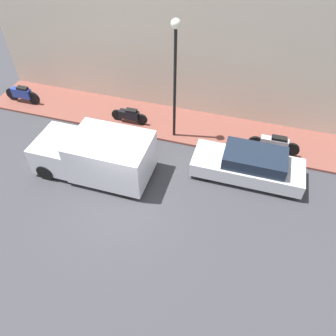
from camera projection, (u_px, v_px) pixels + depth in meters
ground_plane at (127, 193)px, 12.47m from camera, size 60.00×60.00×0.00m
sidewalk at (163, 122)px, 15.57m from camera, size 2.55×17.59×0.11m
building_facade at (172, 37)px, 14.08m from camera, size 0.30×17.59×7.09m
parked_car at (249, 165)px, 12.67m from camera, size 1.62×4.26×1.28m
delivery_van at (95, 155)px, 12.64m from camera, size 2.09×4.56×1.81m
motorcycle_blue at (22, 94)px, 16.37m from camera, size 0.30×1.88×0.87m
scooter_silver at (274, 144)px, 13.64m from camera, size 0.30×2.12×0.85m
motorcycle_black at (129, 115)px, 15.21m from camera, size 0.30×1.76×0.72m
streetlamp at (175, 63)px, 12.36m from camera, size 0.37×0.37×5.12m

